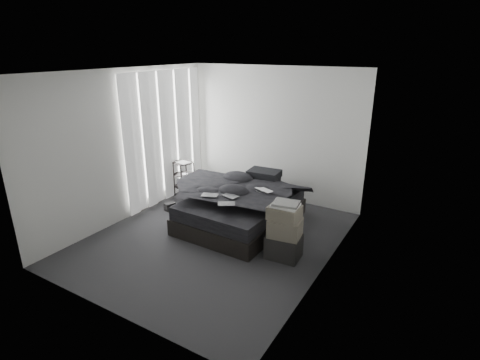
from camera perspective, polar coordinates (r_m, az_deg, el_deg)
The scene contains 25 objects.
floor at distance 6.14m, azimuth -3.86°, elevation -8.78°, with size 3.60×4.20×0.01m, color #2B2B2D.
ceiling at distance 5.41m, azimuth -4.51°, elevation 16.22°, with size 3.60×4.20×0.01m, color white.
wall_back at distance 7.40m, azimuth 5.19°, elevation 6.93°, with size 3.60×0.01×2.60m, color silver.
wall_front at distance 4.20m, azimuth -20.73°, elevation -4.36°, with size 3.60×0.01×2.60m, color silver.
wall_left at distance 6.80m, azimuth -16.79°, elevation 5.03°, with size 0.01×4.20×2.60m, color silver.
wall_right at distance 4.88m, azimuth 13.48°, elevation -0.25°, with size 0.01×4.20×2.60m, color silver.
window_left at distance 7.39m, azimuth -11.63°, elevation 6.99°, with size 0.02×2.00×2.30m, color white.
curtain_left at distance 7.37m, azimuth -11.30°, elevation 6.42°, with size 0.06×2.12×2.48m, color white.
bed at distance 6.54m, azimuth 0.14°, elevation -5.50°, with size 1.55×2.04×0.28m, color black.
mattress at distance 6.44m, azimuth 0.14°, elevation -3.50°, with size 1.49×1.98×0.22m, color black.
duvet at distance 6.31m, azimuth -0.10°, elevation -1.75°, with size 1.51×1.75×0.24m, color black.
pillow_lower at distance 7.03m, azimuth 3.25°, elevation 0.07°, with size 0.61×0.42×0.14m, color black.
pillow_upper at distance 6.94m, azimuth 3.69°, elevation 0.96°, with size 0.58×0.40×0.13m, color black.
laptop at distance 6.17m, azimuth 3.35°, elevation -1.00°, with size 0.33×0.21×0.03m, color silver.
comic_a at distance 6.02m, azimuth -4.63°, elevation -1.64°, with size 0.26×0.17×0.01m, color black.
comic_b at distance 5.97m, azimuth -1.49°, elevation -1.71°, with size 0.26×0.17×0.01m, color black.
comic_c at distance 5.67m, azimuth -2.08°, elevation -2.83°, with size 0.26×0.17×0.01m, color black.
side_stand at distance 7.73m, azimuth -8.52°, elevation 0.10°, with size 0.39×0.39×0.72m, color black.
papers at distance 7.60m, azimuth -8.69°, elevation 2.68°, with size 0.28×0.21×0.01m, color white.
floor_books at distance 7.22m, azimuth -10.64°, elevation -3.99°, with size 0.13×0.19×0.13m, color black.
box_lower at distance 5.57m, azimuth 6.68°, elevation -10.00°, with size 0.48×0.37×0.35m, color black.
box_mid at distance 5.41m, azimuth 6.87°, elevation -7.20°, with size 0.45×0.35×0.27m, color #5B5548.
box_upper at distance 5.32m, azimuth 6.80°, elevation -4.92°, with size 0.43×0.34×0.19m, color #5B5548.
art_book_white at distance 5.28m, azimuth 6.96°, elevation -3.84°, with size 0.36×0.29×0.04m, color silver.
art_book_snake at distance 5.25m, azimuth 7.04°, elevation -3.55°, with size 0.35×0.28×0.03m, color silver.
Camera 1 is at (3.10, -4.42, 2.92)m, focal length 28.00 mm.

